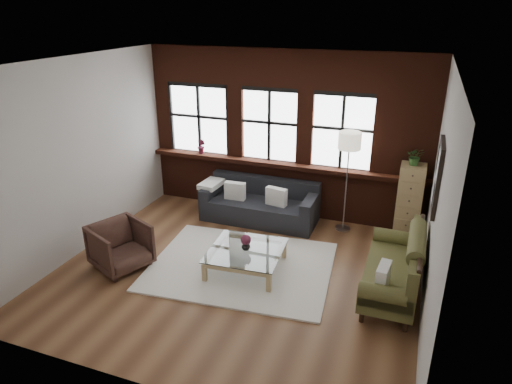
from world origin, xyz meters
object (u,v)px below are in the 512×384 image
(armchair, at_px, (121,246))
(coffee_table, at_px, (246,260))
(dark_sofa, at_px, (260,201))
(vase, at_px, (246,246))
(drawer_chest, at_px, (409,202))
(vintage_settee, at_px, (392,264))
(floor_lamp, at_px, (347,179))

(armchair, xyz_separation_m, coffee_table, (1.90, 0.59, -0.19))
(dark_sofa, bearing_deg, vase, -76.93)
(drawer_chest, bearing_deg, armchair, -148.02)
(dark_sofa, distance_m, vintage_settee, 3.09)
(floor_lamp, bearing_deg, vase, -121.11)
(armchair, bearing_deg, drawer_chest, -33.95)
(coffee_table, height_order, drawer_chest, drawer_chest)
(vintage_settee, bearing_deg, floor_lamp, 118.63)
(armchair, distance_m, coffee_table, 2.00)
(vintage_settee, xyz_separation_m, armchair, (-4.09, -0.73, -0.12))
(coffee_table, distance_m, floor_lamp, 2.44)
(vintage_settee, bearing_deg, armchair, -169.89)
(armchair, xyz_separation_m, floor_lamp, (3.09, 2.56, 0.64))
(drawer_chest, height_order, floor_lamp, floor_lamp)
(dark_sofa, xyz_separation_m, drawer_chest, (2.71, 0.24, 0.29))
(vintage_settee, bearing_deg, dark_sofa, 147.52)
(vintage_settee, bearing_deg, vase, -176.41)
(coffee_table, xyz_separation_m, floor_lamp, (1.19, 1.97, 0.83))
(vase, xyz_separation_m, floor_lamp, (1.19, 1.97, 0.57))
(vintage_settee, relative_size, coffee_table, 1.64)
(coffee_table, relative_size, drawer_chest, 0.81)
(dark_sofa, bearing_deg, coffee_table, -76.93)
(vintage_settee, xyz_separation_m, drawer_chest, (0.11, 1.89, 0.20))
(drawer_chest, bearing_deg, floor_lamp, -176.68)
(armchair, distance_m, floor_lamp, 4.06)
(armchair, relative_size, coffee_table, 0.73)
(dark_sofa, bearing_deg, drawer_chest, 5.00)
(armchair, distance_m, drawer_chest, 4.96)
(dark_sofa, relative_size, vintage_settee, 1.19)
(vintage_settee, relative_size, vase, 12.84)
(vintage_settee, distance_m, floor_lamp, 2.15)
(coffee_table, xyz_separation_m, drawer_chest, (2.30, 2.03, 0.51))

